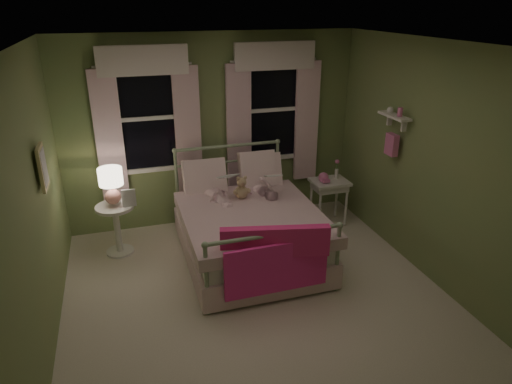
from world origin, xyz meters
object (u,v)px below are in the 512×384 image
object	(u,v)px
bed	(248,229)
nightstand_left	(117,223)
teddy_bear	(242,189)
nightstand_right	(329,187)
child_left	(216,173)
table_lamp	(111,182)
child_right	(259,172)

from	to	relation	value
bed	nightstand_left	distance (m)	1.63
teddy_bear	nightstand_right	distance (m)	1.39
bed	nightstand_left	world-z (taller)	bed
bed	child_left	world-z (taller)	child_left
nightstand_left	table_lamp	size ratio (longest dim) A/B	1.42
bed	child_left	bearing A→B (deg)	123.42
teddy_bear	table_lamp	distance (m)	1.56
bed	nightstand_left	xyz separation A→B (m)	(-1.53, 0.55, 0.04)
bed	child_right	xyz separation A→B (m)	(0.27, 0.43, 0.56)
bed	nightstand_right	size ratio (longest dim) A/B	3.18
bed	child_left	distance (m)	0.79
teddy_bear	nightstand_left	size ratio (longest dim) A/B	0.46
bed	teddy_bear	size ratio (longest dim) A/B	6.77
table_lamp	nightstand_right	distance (m)	2.90
bed	child_right	bearing A→B (deg)	57.61
child_left	nightstand_left	size ratio (longest dim) A/B	1.25
nightstand_left	bed	bearing A→B (deg)	-19.80
child_right	table_lamp	bearing A→B (deg)	-14.35
child_left	nightstand_right	size ratio (longest dim) A/B	1.26
child_right	nightstand_left	distance (m)	1.89
teddy_bear	nightstand_right	xyz separation A→B (m)	(1.34, 0.27, -0.24)
child_right	teddy_bear	size ratio (longest dim) A/B	2.46
child_left	child_right	world-z (taller)	child_left
child_left	nightstand_left	distance (m)	1.37
child_right	child_left	bearing A→B (deg)	-10.56
child_left	child_right	size ratio (longest dim) A/B	1.10
teddy_bear	bed	bearing A→B (deg)	-88.85
child_left	nightstand_left	world-z (taller)	child_left
child_right	bed	bearing A→B (deg)	47.05
nightstand_left	table_lamp	distance (m)	0.54
teddy_bear	nightstand_left	xyz separation A→B (m)	(-1.53, 0.28, -0.37)
child_left	teddy_bear	world-z (taller)	child_left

